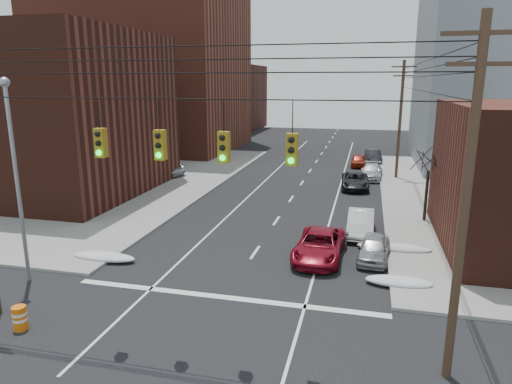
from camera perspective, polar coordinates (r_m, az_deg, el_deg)
The scene contains 25 objects.
sidewalk_nw at distance 50.76m, azimuth -26.59°, elevation 1.96°, with size 40.00×40.00×0.15m, color gray.
building_brick_tall at distance 66.11m, azimuth -13.65°, elevation 18.44°, with size 24.00×20.00×30.00m, color brown.
building_brick_near at distance 42.98m, azimuth -26.63°, elevation 8.76°, with size 20.00×16.00×13.00m, color #451D14.
building_brick_far at distance 90.57m, azimuth -6.83°, elevation 11.64°, with size 22.00×18.00×12.00m, color #451D14.
building_glass at distance 82.88m, azimuth 27.38°, elevation 13.53°, with size 20.00×18.00×22.00m, color gray.
utility_pole_right at distance 14.50m, azimuth 24.73°, elevation -1.02°, with size 2.20×0.28×11.00m.
utility_pole_far at distance 45.02m, azimuth 17.58°, elevation 8.81°, with size 2.20×0.28×11.00m.
traffic_signals at distance 14.98m, azimuth -8.13°, elevation 5.96°, with size 17.00×0.42×2.02m.
street_light at distance 22.91m, azimuth -27.91°, elevation 3.04°, with size 0.44×0.44×9.32m.
bare_tree at distance 31.80m, azimuth 20.55°, elevation 0.43°, with size 2.09×2.20×4.93m.
snow_nw at distance 25.34m, azimuth -18.46°, elevation -7.69°, with size 3.50×1.08×0.42m, color silver.
snow_ne at distance 22.26m, azimuth 17.40°, elevation -10.64°, with size 3.00×1.08×0.42m, color silver.
snow_east_far at distance 26.43m, azimuth 16.86°, elevation -6.68°, with size 4.00×1.08×0.42m, color silver.
red_pickup at distance 24.42m, azimuth 7.93°, elevation -6.62°, with size 2.39×5.18×1.44m, color maroon.
parked_car_a at distance 24.80m, azimuth 14.55°, elevation -6.82°, with size 1.51×3.76×1.28m, color #9D9DA2.
parked_car_b at distance 28.57m, azimuth 12.94°, elevation -3.79°, with size 1.54×4.42×1.46m, color silver.
parked_car_c at distance 40.57m, azimuth 12.28°, elevation 1.37°, with size 2.29×4.96×1.38m, color black.
parked_car_d at distance 45.00m, azimuth 14.23°, elevation 2.47°, with size 1.96×4.81×1.40m, color #B3B3B8.
parked_car_e at distance 51.28m, azimuth 12.66°, elevation 3.86°, with size 1.55×3.86×1.31m, color maroon.
parked_car_f at distance 54.27m, azimuth 14.44°, elevation 4.37°, with size 1.54×4.43×1.46m, color black.
lot_car_a at distance 37.75m, azimuth -18.39°, elevation 0.28°, with size 1.44×4.14×1.36m, color silver.
lot_car_b at distance 45.75m, azimuth -11.91°, elevation 3.03°, with size 2.47×5.35×1.49m, color #A8A8AC.
lot_car_c at distance 41.20m, azimuth -21.21°, elevation 1.20°, with size 2.05×5.04×1.46m, color black.
lot_car_d at distance 46.96m, azimuth -17.90°, elevation 2.99°, with size 1.87×4.65×1.58m, color #9E9EA2.
construction_barrel at distance 19.91m, azimuth -27.42°, elevation -13.77°, with size 0.57×0.57×0.94m.
Camera 1 is at (5.64, -10.80, 9.16)m, focal length 32.00 mm.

